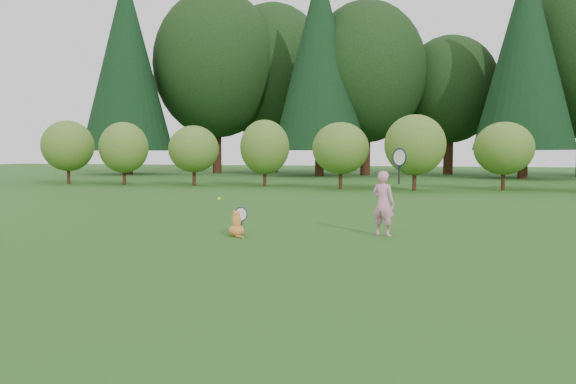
% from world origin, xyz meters
% --- Properties ---
extents(ground, '(100.00, 100.00, 0.00)m').
position_xyz_m(ground, '(0.00, 0.00, 0.00)').
color(ground, '#1D4D15').
rests_on(ground, ground).
extents(shrub_row, '(28.00, 3.00, 2.80)m').
position_xyz_m(shrub_row, '(0.00, 13.00, 1.40)').
color(shrub_row, '#4A6D22').
rests_on(shrub_row, ground).
extents(woodland_backdrop, '(48.00, 10.00, 15.00)m').
position_xyz_m(woodland_backdrop, '(0.00, 23.00, 7.50)').
color(woodland_backdrop, black).
rests_on(woodland_backdrop, ground).
extents(child, '(0.61, 0.38, 1.59)m').
position_xyz_m(child, '(1.75, 1.05, 0.56)').
color(child, pink).
rests_on(child, ground).
extents(cat, '(0.43, 0.61, 0.59)m').
position_xyz_m(cat, '(-0.53, 0.31, 0.22)').
color(cat, orange).
rests_on(cat, ground).
extents(tennis_ball, '(0.06, 0.06, 0.06)m').
position_xyz_m(tennis_ball, '(-0.89, 0.44, 0.58)').
color(tennis_ball, '#B5D519').
rests_on(tennis_ball, ground).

